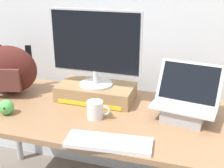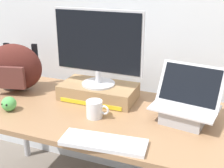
% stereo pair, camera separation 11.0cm
% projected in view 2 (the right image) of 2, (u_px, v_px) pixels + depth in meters
% --- Properties ---
extents(back_wall, '(7.00, 0.10, 2.60)m').
position_uv_depth(back_wall, '(139.00, 4.00, 1.89)').
color(back_wall, silver).
rests_on(back_wall, ground).
extents(desk, '(1.95, 0.76, 0.73)m').
position_uv_depth(desk, '(112.00, 123.00, 1.70)').
color(desk, '#99704C').
rests_on(desk, ground).
extents(toner_box_yellow, '(0.48, 0.26, 0.10)m').
position_uv_depth(toner_box_yellow, '(99.00, 92.00, 1.85)').
color(toner_box_yellow, '#9E7A51').
rests_on(toner_box_yellow, desk).
extents(desktop_monitor, '(0.57, 0.21, 0.47)m').
position_uv_depth(desktop_monitor, '(98.00, 47.00, 1.74)').
color(desktop_monitor, silver).
rests_on(desktop_monitor, toner_box_yellow).
extents(open_laptop, '(0.38, 0.29, 0.30)m').
position_uv_depth(open_laptop, '(185.00, 109.00, 1.57)').
color(open_laptop, '#ADADB2').
rests_on(open_laptop, desk).
extents(external_keyboard, '(0.42, 0.18, 0.02)m').
position_uv_depth(external_keyboard, '(104.00, 142.00, 1.37)').
color(external_keyboard, white).
rests_on(external_keyboard, desk).
extents(messenger_backpack, '(0.41, 0.30, 0.32)m').
position_uv_depth(messenger_backpack, '(15.00, 68.00, 1.95)').
color(messenger_backpack, '#4C1E19').
rests_on(messenger_backpack, desk).
extents(coffee_mug, '(0.13, 0.09, 0.10)m').
position_uv_depth(coffee_mug, '(95.00, 109.00, 1.61)').
color(coffee_mug, silver).
rests_on(coffee_mug, desk).
extents(plush_toy, '(0.09, 0.09, 0.09)m').
position_uv_depth(plush_toy, '(9.00, 104.00, 1.69)').
color(plush_toy, '#56B256').
rests_on(plush_toy, desk).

